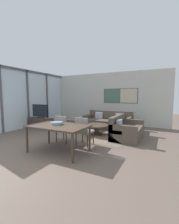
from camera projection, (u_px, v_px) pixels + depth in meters
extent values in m
plane|color=brown|center=(25.00, 157.00, 3.78)|extent=(24.00, 24.00, 0.00)
cube|color=silver|center=(104.00, 99.00, 8.38)|extent=(6.88, 0.06, 2.80)
cube|color=#2D2D33|center=(120.00, 96.00, 7.90)|extent=(1.82, 0.01, 0.77)
cube|color=#4C7060|center=(112.00, 96.00, 8.09)|extent=(0.87, 0.02, 0.73)
cube|color=beige|center=(129.00, 96.00, 7.69)|extent=(0.87, 0.02, 0.73)
cube|color=silver|center=(27.00, 99.00, 7.33)|extent=(0.02, 5.36, 2.80)
cube|color=#515156|center=(27.00, 71.00, 7.18)|extent=(0.07, 5.36, 0.10)
cube|color=#515156|center=(1.00, 99.00, 6.13)|extent=(0.07, 0.08, 2.80)
cube|color=#515156|center=(28.00, 99.00, 7.32)|extent=(0.07, 0.08, 2.80)
cube|color=#515156|center=(47.00, 98.00, 8.51)|extent=(0.07, 0.08, 2.80)
cube|color=#706051|center=(96.00, 134.00, 6.01)|extent=(2.53, 2.19, 0.01)
cube|color=#423326|center=(41.00, 123.00, 7.24)|extent=(1.25, 0.47, 0.49)
cube|color=#2D2D33|center=(37.00, 124.00, 7.03)|extent=(1.15, 0.01, 0.27)
cube|color=#2D2D33|center=(40.00, 117.00, 7.22)|extent=(0.36, 0.20, 0.05)
cube|color=#2D2D33|center=(40.00, 116.00, 7.21)|extent=(0.06, 0.03, 0.08)
cube|color=black|center=(40.00, 110.00, 7.18)|extent=(0.96, 0.04, 0.58)
cube|color=black|center=(40.00, 111.00, 7.16)|extent=(0.90, 0.01, 0.52)
cube|color=#51473D|center=(107.00, 124.00, 7.12)|extent=(2.21, 0.94, 0.42)
cube|color=#51473D|center=(110.00, 119.00, 7.45)|extent=(2.21, 0.16, 0.81)
cube|color=#51473D|center=(88.00, 121.00, 7.58)|extent=(0.14, 0.94, 0.60)
cube|color=#51473D|center=(129.00, 124.00, 6.64)|extent=(0.14, 0.94, 0.60)
cube|color=#B2B7C1|center=(99.00, 115.00, 7.51)|extent=(0.36, 0.12, 0.30)
cube|color=#B2B7C1|center=(120.00, 117.00, 7.03)|extent=(0.36, 0.12, 0.30)
cube|color=#51473D|center=(127.00, 132.00, 5.49)|extent=(0.94, 1.55, 0.42)
cube|color=#51473D|center=(117.00, 126.00, 5.65)|extent=(0.16, 1.55, 0.81)
cube|color=#51473D|center=(122.00, 134.00, 4.86)|extent=(0.94, 0.14, 0.60)
cube|color=#51473D|center=(131.00, 127.00, 6.11)|extent=(0.94, 0.14, 0.60)
cube|color=#B2B7C1|center=(119.00, 124.00, 5.24)|extent=(0.12, 0.36, 0.30)
cylinder|color=#423326|center=(96.00, 134.00, 6.01)|extent=(0.45, 0.45, 0.03)
cylinder|color=#423326|center=(96.00, 130.00, 5.99)|extent=(0.18, 0.18, 0.36)
cylinder|color=#423326|center=(96.00, 125.00, 5.97)|extent=(0.99, 0.99, 0.04)
cube|color=#423326|center=(58.00, 126.00, 4.10)|extent=(1.61, 0.98, 0.04)
cylinder|color=#423326|center=(27.00, 140.00, 4.10)|extent=(0.06, 0.06, 0.70)
cylinder|color=#423326|center=(73.00, 148.00, 3.42)|extent=(0.06, 0.06, 0.70)
cylinder|color=#423326|center=(49.00, 133.00, 4.86)|extent=(0.06, 0.06, 0.70)
cylinder|color=#423326|center=(90.00, 139.00, 4.19)|extent=(0.06, 0.06, 0.70)
cube|color=gray|center=(65.00, 129.00, 5.02)|extent=(0.46, 0.46, 0.06)
cube|color=gray|center=(61.00, 123.00, 4.82)|extent=(0.42, 0.05, 0.42)
cylinder|color=#423326|center=(56.00, 136.00, 4.96)|extent=(0.04, 0.04, 0.41)
cylinder|color=#423326|center=(66.00, 138.00, 4.78)|extent=(0.04, 0.04, 0.41)
cylinder|color=#423326|center=(64.00, 134.00, 5.32)|extent=(0.04, 0.04, 0.41)
cylinder|color=#423326|center=(73.00, 135.00, 5.14)|extent=(0.04, 0.04, 0.41)
cube|color=gray|center=(85.00, 131.00, 4.67)|extent=(0.46, 0.46, 0.06)
cube|color=gray|center=(82.00, 125.00, 4.46)|extent=(0.42, 0.05, 0.42)
cylinder|color=#423326|center=(76.00, 140.00, 4.61)|extent=(0.04, 0.04, 0.41)
cylinder|color=#423326|center=(88.00, 141.00, 4.42)|extent=(0.04, 0.04, 0.41)
cylinder|color=#423326|center=(82.00, 136.00, 4.96)|extent=(0.04, 0.04, 0.41)
cylinder|color=#423326|center=(93.00, 138.00, 4.78)|extent=(0.04, 0.04, 0.41)
cylinder|color=slate|center=(57.00, 123.00, 4.19)|extent=(0.34, 0.34, 0.08)
torus|color=slate|center=(57.00, 122.00, 4.18)|extent=(0.34, 0.34, 0.02)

